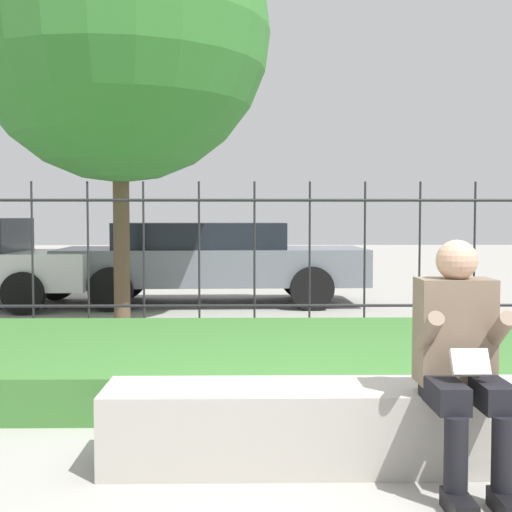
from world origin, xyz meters
TOP-DOWN VIEW (x-y plane):
  - ground_plane at (0.00, 0.00)m, footprint 60.00×60.00m
  - stone_bench at (0.07, 0.00)m, footprint 2.51×0.53m
  - person_seated_reader at (0.66, -0.30)m, footprint 0.42×0.73m
  - grass_berm at (0.00, 2.08)m, footprint 10.68×2.75m
  - iron_fence at (0.00, 4.17)m, footprint 8.68×0.03m
  - car_parked_center at (-0.96, 7.19)m, footprint 4.69×1.96m
  - tree_behind_fence at (-1.99, 5.31)m, footprint 3.80×3.80m

SIDE VIEW (x-z plane):
  - ground_plane at x=0.00m, z-range 0.00..0.00m
  - grass_berm at x=0.00m, z-range 0.00..0.31m
  - stone_bench at x=0.07m, z-range -0.02..0.41m
  - person_seated_reader at x=0.66m, z-range 0.05..1.29m
  - car_parked_center at x=-0.96m, z-range 0.06..1.32m
  - iron_fence at x=0.00m, z-range 0.04..1.78m
  - tree_behind_fence at x=-1.99m, z-range 0.89..6.47m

